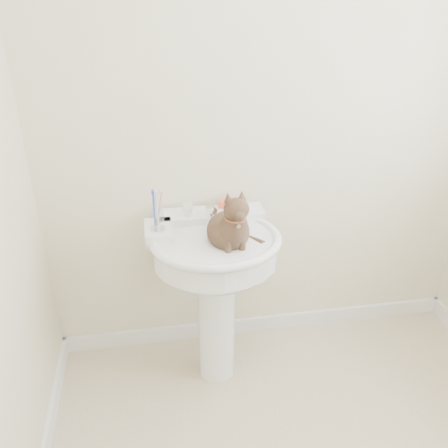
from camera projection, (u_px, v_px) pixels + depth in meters
name	position (u px, v px, depth m)	size (l,w,h in m)	color
wall_back	(270.00, 116.00, 2.19)	(2.20, 0.00, 2.50)	beige
baseboard_back	(261.00, 323.00, 2.73)	(2.20, 0.02, 0.09)	white
pedestal_sink	(215.00, 265.00, 2.16)	(0.60, 0.59, 0.83)	white
faucet	(210.00, 207.00, 2.19)	(0.28, 0.12, 0.14)	silver
soap_bar	(228.00, 203.00, 2.29)	(0.09, 0.06, 0.03)	#F65834
toothbrush_cup	(158.00, 220.00, 2.06)	(0.07, 0.07, 0.18)	silver
cat	(230.00, 228.00, 2.02)	(0.20, 0.26, 0.38)	brown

